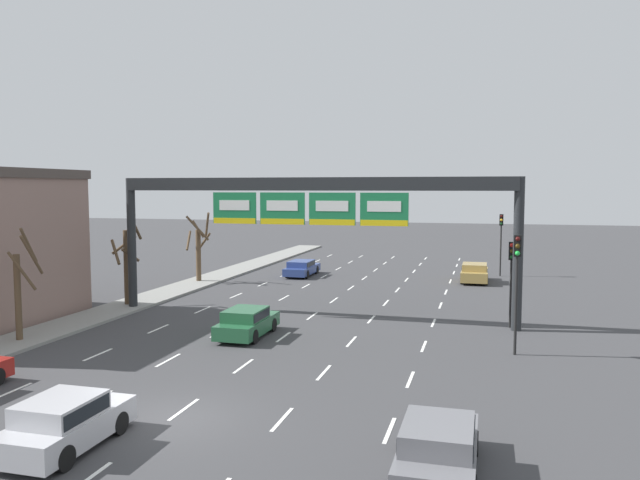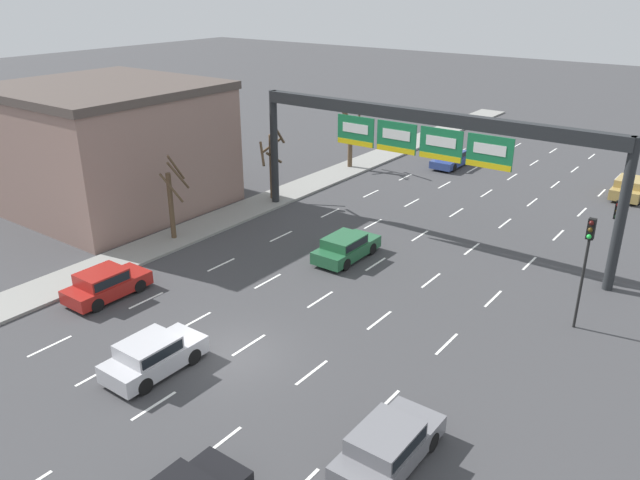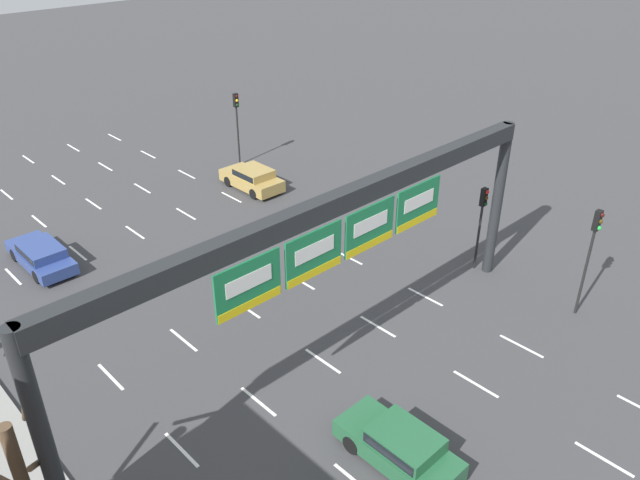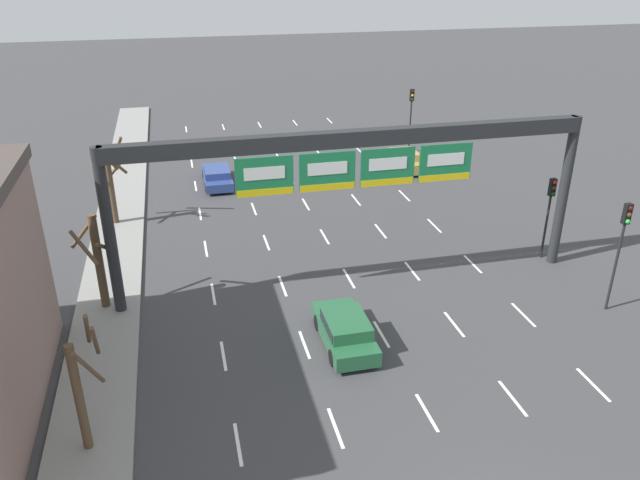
{
  "view_description": "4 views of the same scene",
  "coord_description": "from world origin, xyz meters",
  "px_view_note": "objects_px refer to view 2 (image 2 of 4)",
  "views": [
    {
      "loc": [
        9.23,
        -16.54,
        7.06
      ],
      "look_at": [
        0.69,
        15.1,
        4.3
      ],
      "focal_mm": 35.0,
      "sensor_mm": 36.0,
      "label": 1
    },
    {
      "loc": [
        15.66,
        -15.14,
        14.07
      ],
      "look_at": [
        -2.09,
        8.8,
        1.63
      ],
      "focal_mm": 35.0,
      "sensor_mm": 36.0,
      "label": 2
    },
    {
      "loc": [
        -13.5,
        2.0,
        16.36
      ],
      "look_at": [
        3.23,
        19.55,
        2.89
      ],
      "focal_mm": 35.0,
      "sensor_mm": 36.0,
      "label": 3
    },
    {
      "loc": [
        -7.6,
        -9.78,
        14.72
      ],
      "look_at": [
        -1.31,
        16.64,
        1.94
      ],
      "focal_mm": 35.0,
      "sensor_mm": 36.0,
      "label": 4
    }
  ],
  "objects_px": {
    "car_green": "(346,246)",
    "car_blue": "(452,158)",
    "car_gold": "(631,187)",
    "tree_bare_closest": "(272,162)",
    "tree_bare_second": "(172,199)",
    "car_silver": "(152,355)",
    "tree_bare_third": "(351,136)",
    "sign_gantry": "(421,135)",
    "car_red": "(105,283)",
    "car_grey": "(388,445)",
    "traffic_light_mid_block": "(587,252)",
    "traffic_light_near_gantry": "(615,225)"
  },
  "relations": [
    {
      "from": "car_blue",
      "to": "car_gold",
      "type": "relative_size",
      "value": 1.08
    },
    {
      "from": "car_gold",
      "to": "sign_gantry",
      "type": "bearing_deg",
      "value": -117.91
    },
    {
      "from": "car_silver",
      "to": "sign_gantry",
      "type": "bearing_deg",
      "value": 84.68
    },
    {
      "from": "tree_bare_third",
      "to": "car_gold",
      "type": "bearing_deg",
      "value": 15.82
    },
    {
      "from": "sign_gantry",
      "to": "traffic_light_mid_block",
      "type": "distance_m",
      "value": 11.77
    },
    {
      "from": "car_silver",
      "to": "tree_bare_closest",
      "type": "xyz_separation_m",
      "value": [
        -9.7,
        18.43,
        1.93
      ]
    },
    {
      "from": "sign_gantry",
      "to": "tree_bare_second",
      "type": "xyz_separation_m",
      "value": [
        -11.14,
        -8.46,
        -3.64
      ]
    },
    {
      "from": "car_red",
      "to": "tree_bare_second",
      "type": "bearing_deg",
      "value": 112.38
    },
    {
      "from": "car_blue",
      "to": "tree_bare_third",
      "type": "height_order",
      "value": "tree_bare_third"
    },
    {
      "from": "sign_gantry",
      "to": "tree_bare_closest",
      "type": "relative_size",
      "value": 3.89
    },
    {
      "from": "car_blue",
      "to": "tree_bare_closest",
      "type": "bearing_deg",
      "value": -112.53
    },
    {
      "from": "car_green",
      "to": "tree_bare_second",
      "type": "relative_size",
      "value": 0.83
    },
    {
      "from": "sign_gantry",
      "to": "tree_bare_third",
      "type": "distance_m",
      "value": 15.71
    },
    {
      "from": "car_gold",
      "to": "traffic_light_near_gantry",
      "type": "xyz_separation_m",
      "value": [
        2.07,
        -15.2,
        2.36
      ]
    },
    {
      "from": "car_gold",
      "to": "tree_bare_second",
      "type": "height_order",
      "value": "tree_bare_second"
    },
    {
      "from": "tree_bare_third",
      "to": "car_silver",
      "type": "bearing_deg",
      "value": -70.82
    },
    {
      "from": "car_red",
      "to": "tree_bare_third",
      "type": "height_order",
      "value": "tree_bare_third"
    },
    {
      "from": "sign_gantry",
      "to": "car_silver",
      "type": "xyz_separation_m",
      "value": [
        -1.67,
        -17.91,
        -5.43
      ]
    },
    {
      "from": "car_silver",
      "to": "car_green",
      "type": "height_order",
      "value": "car_silver"
    },
    {
      "from": "car_red",
      "to": "car_gold",
      "type": "height_order",
      "value": "car_red"
    },
    {
      "from": "car_silver",
      "to": "tree_bare_closest",
      "type": "height_order",
      "value": "tree_bare_closest"
    },
    {
      "from": "tree_bare_closest",
      "to": "tree_bare_third",
      "type": "distance_m",
      "value": 9.65
    },
    {
      "from": "traffic_light_mid_block",
      "to": "tree_bare_closest",
      "type": "relative_size",
      "value": 0.9
    },
    {
      "from": "car_silver",
      "to": "car_red",
      "type": "height_order",
      "value": "car_silver"
    },
    {
      "from": "car_red",
      "to": "car_blue",
      "type": "height_order",
      "value": "car_red"
    },
    {
      "from": "sign_gantry",
      "to": "car_grey",
      "type": "xyz_separation_m",
      "value": [
        8.18,
        -16.82,
        -5.46
      ]
    },
    {
      "from": "car_blue",
      "to": "tree_bare_second",
      "type": "bearing_deg",
      "value": -104.09
    },
    {
      "from": "car_green",
      "to": "car_blue",
      "type": "height_order",
      "value": "car_green"
    },
    {
      "from": "traffic_light_near_gantry",
      "to": "traffic_light_mid_block",
      "type": "xyz_separation_m",
      "value": [
        0.03,
        -5.32,
        0.49
      ]
    },
    {
      "from": "car_gold",
      "to": "tree_bare_closest",
      "type": "xyz_separation_m",
      "value": [
        -19.72,
        -15.26,
        1.95
      ]
    },
    {
      "from": "car_red",
      "to": "traffic_light_near_gantry",
      "type": "xyz_separation_m",
      "value": [
        18.78,
        15.81,
        2.36
      ]
    },
    {
      "from": "car_green",
      "to": "tree_bare_second",
      "type": "xyz_separation_m",
      "value": [
        -9.45,
        -3.76,
        1.83
      ]
    },
    {
      "from": "car_green",
      "to": "tree_bare_second",
      "type": "height_order",
      "value": "tree_bare_second"
    },
    {
      "from": "car_silver",
      "to": "car_grey",
      "type": "height_order",
      "value": "car_silver"
    },
    {
      "from": "sign_gantry",
      "to": "car_blue",
      "type": "height_order",
      "value": "sign_gantry"
    },
    {
      "from": "car_blue",
      "to": "car_gold",
      "type": "height_order",
      "value": "car_gold"
    },
    {
      "from": "traffic_light_mid_block",
      "to": "car_red",
      "type": "bearing_deg",
      "value": -150.86
    },
    {
      "from": "car_red",
      "to": "tree_bare_second",
      "type": "distance_m",
      "value": 7.54
    },
    {
      "from": "tree_bare_closest",
      "to": "tree_bare_second",
      "type": "height_order",
      "value": "tree_bare_closest"
    },
    {
      "from": "sign_gantry",
      "to": "car_blue",
      "type": "bearing_deg",
      "value": 108.1
    },
    {
      "from": "car_grey",
      "to": "traffic_light_mid_block",
      "type": "bearing_deg",
      "value": 79.33
    },
    {
      "from": "sign_gantry",
      "to": "traffic_light_near_gantry",
      "type": "xyz_separation_m",
      "value": [
        10.43,
        0.58,
        -3.08
      ]
    },
    {
      "from": "car_silver",
      "to": "tree_bare_closest",
      "type": "distance_m",
      "value": 20.92
    },
    {
      "from": "car_red",
      "to": "tree_bare_closest",
      "type": "bearing_deg",
      "value": 100.81
    },
    {
      "from": "car_silver",
      "to": "car_gold",
      "type": "bearing_deg",
      "value": 73.43
    },
    {
      "from": "traffic_light_near_gantry",
      "to": "car_silver",
      "type": "bearing_deg",
      "value": -123.19
    },
    {
      "from": "car_green",
      "to": "car_gold",
      "type": "height_order",
      "value": "car_gold"
    },
    {
      "from": "car_blue",
      "to": "traffic_light_mid_block",
      "type": "xyz_separation_m",
      "value": [
        15.56,
        -20.35,
        2.93
      ]
    },
    {
      "from": "car_silver",
      "to": "tree_bare_third",
      "type": "height_order",
      "value": "tree_bare_third"
    },
    {
      "from": "car_green",
      "to": "traffic_light_near_gantry",
      "type": "bearing_deg",
      "value": 23.52
    }
  ]
}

